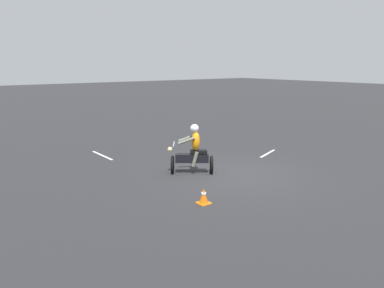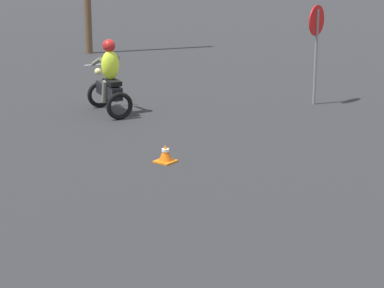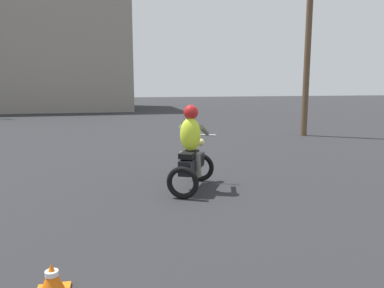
% 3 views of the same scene
% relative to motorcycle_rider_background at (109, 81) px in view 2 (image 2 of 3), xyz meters
% --- Properties ---
extents(motorcycle_rider_background, '(1.19, 1.52, 1.66)m').
position_rel_motorcycle_rider_background_xyz_m(motorcycle_rider_background, '(0.00, 0.00, 0.00)').
color(motorcycle_rider_background, black).
rests_on(motorcycle_rider_background, ground).
extents(stop_sign, '(0.70, 0.08, 2.30)m').
position_rel_motorcycle_rider_background_xyz_m(stop_sign, '(3.54, -3.18, 0.91)').
color(stop_sign, slate).
rests_on(stop_sign, ground).
extents(traffic_cone_near_right, '(0.32, 0.32, 0.32)m').
position_rel_motorcycle_rider_background_xyz_m(traffic_cone_near_right, '(-2.15, -3.27, -0.57)').
color(traffic_cone_near_right, orange).
rests_on(traffic_cone_near_right, ground).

